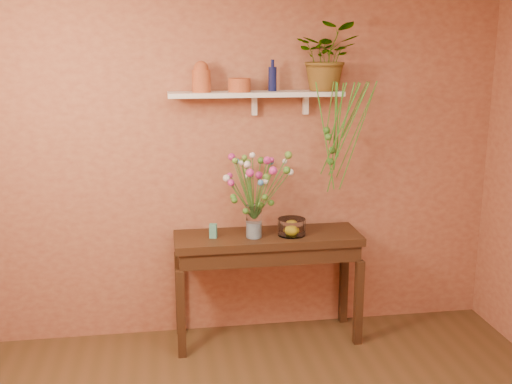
# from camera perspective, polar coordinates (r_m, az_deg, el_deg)

# --- Properties ---
(room) EXTENTS (4.04, 4.04, 2.70)m
(room) POSITION_cam_1_polar(r_m,az_deg,el_deg) (2.92, 4.67, -5.24)
(room) COLOR #51361E
(room) RESTS_ON ground
(sideboard) EXTENTS (1.42, 0.46, 0.86)m
(sideboard) POSITION_cam_1_polar(r_m,az_deg,el_deg) (4.76, 1.07, -5.38)
(sideboard) COLOR #352013
(sideboard) RESTS_ON ground
(wall_shelf) EXTENTS (1.30, 0.24, 0.19)m
(wall_shelf) POSITION_cam_1_polar(r_m,az_deg,el_deg) (4.63, 0.13, 9.01)
(wall_shelf) COLOR white
(wall_shelf) RESTS_ON room
(terracotta_jug) EXTENTS (0.15, 0.15, 0.22)m
(terracotta_jug) POSITION_cam_1_polar(r_m,az_deg,el_deg) (4.56, -5.09, 10.52)
(terracotta_jug) COLOR #BA482A
(terracotta_jug) RESTS_ON wall_shelf
(terracotta_pot) EXTENTS (0.18, 0.18, 0.10)m
(terracotta_pot) POSITION_cam_1_polar(r_m,az_deg,el_deg) (4.58, -1.54, 9.86)
(terracotta_pot) COLOR #BA482A
(terracotta_pot) RESTS_ON wall_shelf
(blue_bottle) EXTENTS (0.06, 0.06, 0.23)m
(blue_bottle) POSITION_cam_1_polar(r_m,az_deg,el_deg) (4.65, 1.54, 10.47)
(blue_bottle) COLOR #101544
(blue_bottle) RESTS_ON wall_shelf
(spider_plant) EXTENTS (0.54, 0.50, 0.50)m
(spider_plant) POSITION_cam_1_polar(r_m,az_deg,el_deg) (4.70, 6.64, 12.33)
(spider_plant) COLOR #3A6F22
(spider_plant) RESTS_ON wall_shelf
(plant_fronds) EXTENTS (0.48, 0.46, 0.85)m
(plant_fronds) POSITION_cam_1_polar(r_m,az_deg,el_deg) (4.61, 7.45, 5.25)
(plant_fronds) COLOR #3A6F22
(plant_fronds) RESTS_ON wall_shelf
(glass_vase) EXTENTS (0.12, 0.12, 0.25)m
(glass_vase) POSITION_cam_1_polar(r_m,az_deg,el_deg) (4.62, -0.20, -2.96)
(glass_vase) COLOR white
(glass_vase) RESTS_ON sideboard
(bouquet) EXTENTS (0.50, 0.46, 0.53)m
(bouquet) POSITION_cam_1_polar(r_m,az_deg,el_deg) (4.53, 0.03, 1.48)
(bouquet) COLOR #386B28
(bouquet) RESTS_ON glass_vase
(glass_bowl) EXTENTS (0.21, 0.21, 0.13)m
(glass_bowl) POSITION_cam_1_polar(r_m,az_deg,el_deg) (4.70, 3.31, -3.30)
(glass_bowl) COLOR white
(glass_bowl) RESTS_ON sideboard
(lemon) EXTENTS (0.08, 0.08, 0.08)m
(lemon) POSITION_cam_1_polar(r_m,az_deg,el_deg) (4.69, 3.31, -3.49)
(lemon) COLOR yellow
(lemon) RESTS_ON glass_bowl
(carton) EXTENTS (0.06, 0.05, 0.11)m
(carton) POSITION_cam_1_polar(r_m,az_deg,el_deg) (4.64, -3.98, -3.61)
(carton) COLOR teal
(carton) RESTS_ON sideboard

